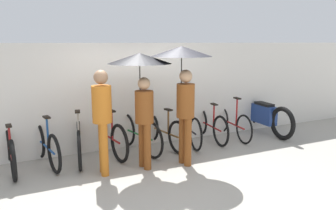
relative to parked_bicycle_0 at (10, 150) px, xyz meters
The scene contains 15 objects.
ground_plane 2.77m from the parked_bicycle_0, 32.21° to the right, with size 30.00×30.00×0.00m, color #9E998E.
back_wall 2.47m from the parked_bicycle_0, ahead, with size 13.59×0.12×2.17m.
parked_bicycle_0 is the anchor object (origin of this frame).
parked_bicycle_1 0.58m from the parked_bicycle_0, ahead, with size 0.48×1.63×1.08m.
parked_bicycle_2 1.16m from the parked_bicycle_0, ahead, with size 0.48×1.71×1.04m.
parked_bicycle_3 1.74m from the parked_bicycle_0, ahead, with size 0.44×1.68×1.10m.
parked_bicycle_4 2.33m from the parked_bicycle_0, ahead, with size 0.52×1.69×1.10m.
parked_bicycle_5 2.91m from the parked_bicycle_0, ahead, with size 0.47×1.73×0.98m.
parked_bicycle_6 3.49m from the parked_bicycle_0, ahead, with size 0.46×1.71×1.05m.
parked_bicycle_7 4.07m from the parked_bicycle_0, ahead, with size 0.44×1.66×1.07m.
parked_bicycle_8 4.65m from the parked_bicycle_0, ahead, with size 0.44×1.69×0.97m.
pedestrian_leading 1.79m from the parked_bicycle_0, 31.05° to the right, with size 0.32×0.32×1.75m.
pedestrian_center 2.60m from the parked_bicycle_0, 20.59° to the right, with size 1.10×1.10×2.01m.
pedestrian_trailing 3.29m from the parked_bicycle_0, 18.45° to the right, with size 1.08×1.08×2.12m.
motorcycle 5.59m from the parked_bicycle_0, ahead, with size 0.58×2.07×0.95m.
Camera 1 is at (-2.17, -4.57, 2.19)m, focal length 35.00 mm.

